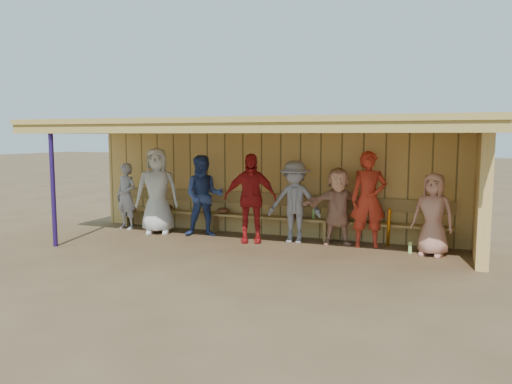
# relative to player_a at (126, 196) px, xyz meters

# --- Properties ---
(ground) EXTENTS (90.00, 90.00, 0.00)m
(ground) POSITION_rel_player_a_xyz_m (3.40, -0.68, -0.78)
(ground) COLOR brown
(ground) RESTS_ON ground
(player_a) EXTENTS (0.63, 0.48, 1.55)m
(player_a) POSITION_rel_player_a_xyz_m (0.00, 0.00, 0.00)
(player_a) COLOR #95949C
(player_a) RESTS_ON ground
(player_b) EXTENTS (1.11, 0.94, 1.93)m
(player_b) POSITION_rel_player_a_xyz_m (0.97, -0.20, 0.19)
(player_b) COLOR beige
(player_b) RESTS_ON ground
(player_c) EXTENTS (1.05, 0.94, 1.77)m
(player_c) POSITION_rel_player_a_xyz_m (2.08, -0.08, 0.11)
(player_c) COLOR navy
(player_c) RESTS_ON ground
(player_d) EXTENTS (1.16, 0.78, 1.83)m
(player_d) POSITION_rel_player_a_xyz_m (3.25, -0.29, 0.14)
(player_d) COLOR red
(player_d) RESTS_ON ground
(player_e) EXTENTS (1.15, 0.74, 1.68)m
(player_e) POSITION_rel_player_a_xyz_m (4.11, 0.01, 0.07)
(player_e) COLOR gray
(player_e) RESTS_ON ground
(player_f) EXTENTS (1.52, 0.89, 1.56)m
(player_f) POSITION_rel_player_a_xyz_m (4.98, 0.13, 0.00)
(player_f) COLOR tan
(player_f) RESTS_ON ground
(player_g) EXTENTS (0.78, 0.60, 1.89)m
(player_g) POSITION_rel_player_a_xyz_m (5.58, 0.13, 0.17)
(player_g) COLOR red
(player_g) RESTS_ON ground
(player_h) EXTENTS (0.85, 0.67, 1.52)m
(player_h) POSITION_rel_player_a_xyz_m (6.80, -0.18, -0.01)
(player_h) COLOR tan
(player_h) RESTS_ON ground
(dugout_structure) EXTENTS (8.80, 3.20, 2.50)m
(dugout_structure) POSITION_rel_player_a_xyz_m (3.79, 0.01, 0.92)
(dugout_structure) COLOR tan
(dugout_structure) RESTS_ON ground
(bench) EXTENTS (7.60, 0.34, 0.93)m
(bench) POSITION_rel_player_a_xyz_m (3.40, 0.44, -0.25)
(bench) COLOR #A08044
(bench) RESTS_ON ground
(dugout_equipment) EXTENTS (6.35, 0.62, 0.80)m
(dugout_equipment) POSITION_rel_player_a_xyz_m (3.08, 0.31, -0.29)
(dugout_equipment) COLOR orange
(dugout_equipment) RESTS_ON ground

